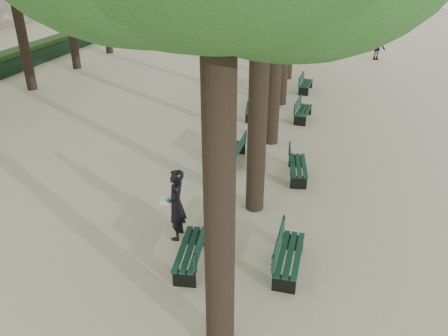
# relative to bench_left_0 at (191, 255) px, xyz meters

# --- Properties ---
(ground) EXTENTS (120.00, 120.00, 0.00)m
(ground) POSITION_rel_bench_left_0_xyz_m (-0.37, -0.15, -0.27)
(ground) COLOR beige
(ground) RESTS_ON ground
(bench_left_0) EXTENTS (0.68, 1.83, 0.92)m
(bench_left_0) POSITION_rel_bench_left_0_xyz_m (0.00, 0.00, 0.00)
(bench_left_0) COLOR black
(bench_left_0) RESTS_ON ground
(bench_left_1) EXTENTS (0.67, 1.83, 0.92)m
(bench_left_1) POSITION_rel_bench_left_0_xyz_m (0.00, 5.76, 0.00)
(bench_left_1) COLOR black
(bench_left_1) RESTS_ON ground
(bench_left_2) EXTENTS (0.74, 1.85, 0.92)m
(bench_left_2) POSITION_rel_bench_left_0_xyz_m (-0.00, 10.62, 0.00)
(bench_left_2) COLOR black
(bench_left_2) RESTS_ON ground
(bench_left_3) EXTENTS (0.73, 1.84, 0.92)m
(bench_left_3) POSITION_rel_bench_left_0_xyz_m (-0.00, 15.23, 0.00)
(bench_left_3) COLOR black
(bench_left_3) RESTS_ON ground
(bench_right_0) EXTENTS (0.69, 1.84, 0.92)m
(bench_right_0) POSITION_rel_bench_left_0_xyz_m (2.27, 0.24, 0.00)
(bench_right_0) COLOR black
(bench_right_0) RESTS_ON ground
(bench_right_1) EXTENTS (0.73, 1.84, 0.92)m
(bench_right_1) POSITION_rel_bench_left_0_xyz_m (2.27, 5.01, 0.00)
(bench_right_1) COLOR black
(bench_right_1) RESTS_ON ground
(bench_right_2) EXTENTS (0.80, 1.86, 0.92)m
(bench_right_2) POSITION_rel_bench_left_0_xyz_m (2.27, 10.71, 0.00)
(bench_right_2) COLOR black
(bench_right_2) RESTS_ON ground
(bench_right_3) EXTENTS (0.78, 1.85, 0.92)m
(bench_right_3) POSITION_rel_bench_left_0_xyz_m (2.27, 15.26, 0.00)
(bench_right_3) COLOR black
(bench_right_3) RESTS_ON ground
(man_with_map) EXTENTS (0.63, 0.77, 1.93)m
(man_with_map) POSITION_rel_bench_left_0_xyz_m (-0.64, 1.03, 0.69)
(man_with_map) COLOR black
(man_with_map) RESTS_ON ground
(pedestrian_e) EXTENTS (1.11, 1.32, 1.54)m
(pedestrian_e) POSITION_rel_bench_left_0_xyz_m (-4.71, 22.60, 0.50)
(pedestrian_e) COLOR #262628
(pedestrian_e) RESTS_ON ground
(pedestrian_b) EXTENTS (1.22, 0.88, 1.83)m
(pedestrian_b) POSITION_rel_bench_left_0_xyz_m (6.91, 24.17, 0.64)
(pedestrian_b) COLOR #262628
(pedestrian_b) RESTS_ON ground
(pedestrian_a) EXTENTS (0.82, 0.39, 1.64)m
(pedestrian_a) POSITION_rel_bench_left_0_xyz_m (-1.60, 22.80, 0.55)
(pedestrian_a) COLOR #262628
(pedestrian_a) RESTS_ON ground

